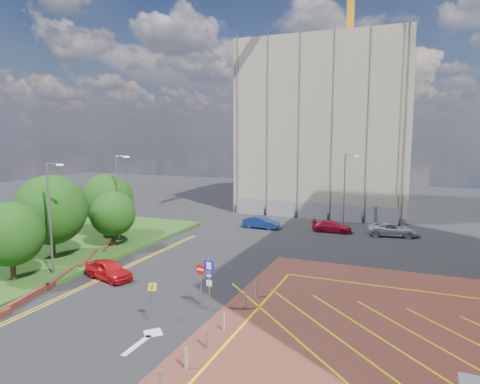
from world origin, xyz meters
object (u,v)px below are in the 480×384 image
Objects in this scene: tree_a at (11,234)px; lamp_back at (345,187)px; tree_c at (113,214)px; lamp_left_near at (50,214)px; tree_d at (108,199)px; sign_cluster at (206,278)px; car_red_back at (332,226)px; warning_sign at (151,296)px; car_silver_back at (392,229)px; tree_b at (51,210)px; car_blue_back at (261,222)px; lamp_left_far at (118,194)px; car_red_left at (109,270)px.

lamp_back is (18.08, 28.00, 0.86)m from tree_a.
lamp_left_near is at bearing -82.31° from tree_c.
tree_d is 20.74m from sign_cluster.
lamp_left_near is at bearing 144.44° from car_red_back.
warning_sign is at bearing -44.57° from tree_c.
sign_cluster is at bearing 149.82° from car_silver_back.
tree_a is at bearing -79.11° from tree_d.
tree_c reaches higher than car_silver_back.
tree_b is 16.46m from sign_cluster.
lamp_back is 1.67× the size of car_silver_back.
lamp_back reaches higher than car_blue_back.
lamp_left_near and lamp_left_far have the same top height.
car_silver_back is at bearing 46.01° from lamp_left_near.
car_red_back is at bearing -14.01° from car_red_left.
lamp_left_near is (1.08, -8.00, 1.47)m from tree_c.
lamp_left_far is at bearing -25.68° from tree_d.
tree_c is 1.22× the size of car_red_left.
lamp_left_far is 1.95× the size of car_red_back.
car_red_back is (-0.66, -3.94, -3.76)m from lamp_back.
car_blue_back reaches higher than car_red_back.
tree_d is 0.76× the size of lamp_back.
lamp_left_near is 10.20m from lamp_left_far.
lamp_left_far is at bearing 92.01° from tree_a.
tree_d is 1.48× the size of car_red_back.
warning_sign is at bearing -25.36° from tree_b.
tree_a is 0.68× the size of lamp_left_near.
car_red_left is at bearing -53.96° from tree_c.
sign_cluster is (-3.78, -27.02, -2.41)m from lamp_back.
tree_a is 2.41× the size of warning_sign.
tree_a is 1.32× the size of car_red_back.
lamp_left_near is (3.08, -3.00, 0.42)m from tree_b.
tree_d reaches higher than car_silver_back.
sign_cluster is at bearing 3.94° from tree_a.
tree_b is 1.11× the size of tree_d.
lamp_left_near reaches higher than tree_b.
car_red_left reaches higher than car_silver_back.
car_silver_back is (11.27, 26.07, -0.76)m from warning_sign.
tree_c is 16.53m from sign_cluster.
sign_cluster is 25.35m from car_silver_back.
tree_a is 29.85m from car_red_back.
car_red_left is (5.82, -8.73, -3.97)m from lamp_left_far.
car_red_left is (-8.90, 2.28, -1.27)m from sign_cluster.
car_blue_back is at bearing 99.18° from car_red_back.
tree_a is 12.06m from lamp_left_far.
tree_b is at bearing -82.87° from tree_d.
lamp_back is 7.31m from car_silver_back.
lamp_left_far is (-0.42, 12.00, 1.16)m from tree_a.
car_red_left is at bearing 166.96° from car_blue_back.
lamp_left_near reaches higher than tree_c.
car_blue_back is (-4.34, 21.89, -1.30)m from sign_cluster.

